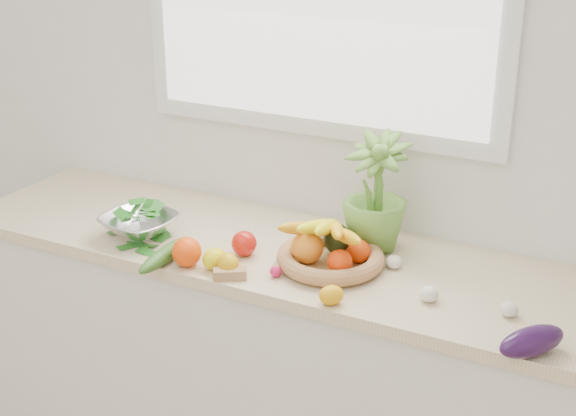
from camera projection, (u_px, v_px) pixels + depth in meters
The scene contains 18 objects.
back_wall at pixel (319, 90), 2.68m from camera, with size 4.50×0.02×2.70m, color white.
counter_cabinet at pixel (278, 369), 2.78m from camera, with size 2.20×0.58×0.86m, color silver.
countertop at pixel (277, 251), 2.61m from camera, with size 2.24×0.62×0.04m, color beige.
orange_loose at pixel (187, 252), 2.45m from camera, with size 0.09×0.09×0.09m, color #FF4608.
lemon_a at pixel (214, 259), 2.44m from camera, with size 0.07×0.08×0.07m, color yellow.
lemon_b at pixel (331, 295), 2.24m from camera, with size 0.06×0.07×0.06m, color #F0A40D.
lemon_c at pixel (228, 263), 2.41m from camera, with size 0.07×0.08×0.07m, color #D39A0B.
apple at pixel (244, 243), 2.53m from camera, with size 0.08×0.08×0.08m, color red.
ginger at pixel (230, 274), 2.38m from camera, with size 0.10×0.04×0.03m, color tan.
garlic_a at pixel (429, 294), 2.25m from camera, with size 0.05×0.05×0.05m, color white.
garlic_b at pixel (394, 262), 2.45m from camera, with size 0.05×0.05×0.04m, color silver.
garlic_c at pixel (509, 309), 2.18m from camera, with size 0.05×0.05×0.04m, color white.
eggplant at pixel (532, 341), 1.99m from camera, with size 0.07×0.20×0.08m, color #29103A.
cucumber at pixel (165, 255), 2.48m from camera, with size 0.05×0.28×0.05m, color #2C5B1A.
radish at pixel (276, 272), 2.39m from camera, with size 0.03×0.03×0.03m, color #D11A52.
potted_herb at pixel (375, 191), 2.50m from camera, with size 0.21×0.21×0.37m, color #619636.
fruit_basket at pixel (329, 251), 2.45m from camera, with size 0.37×0.37×0.18m.
colander_with_spinach at pixel (139, 220), 2.64m from camera, with size 0.27×0.27×0.12m.
Camera 1 is at (1.12, -0.13, 2.00)m, focal length 50.00 mm.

